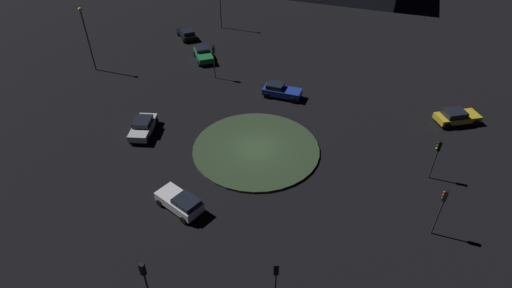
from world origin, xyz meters
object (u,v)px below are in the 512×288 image
object	(u,v)px
car_yellow	(456,116)
traffic_light_northwest	(145,277)
car_white	(180,202)
traffic_light_southwest_near	(437,152)
car_black	(187,34)
traffic_light_east	(214,55)
streetlamp_northeast	(86,33)
car_silver	(143,126)
car_green	(203,54)
traffic_light_west	(276,276)
traffic_light_southwest	(442,204)
car_blue	(281,91)

from	to	relation	value
car_yellow	traffic_light_northwest	bearing A→B (deg)	-154.25
car_white	traffic_light_southwest_near	distance (m)	20.92
car_black	traffic_light_east	size ratio (longest dim) A/B	0.96
car_white	streetlamp_northeast	size ratio (longest dim) A/B	0.54
traffic_light_east	traffic_light_northwest	xyz separation A→B (m)	(-27.14, 11.76, -0.08)
car_silver	car_green	size ratio (longest dim) A/B	1.08
traffic_light_east	traffic_light_west	world-z (taller)	traffic_light_east
streetlamp_northeast	traffic_light_northwest	bearing A→B (deg)	-177.35
car_green	traffic_light_east	bearing A→B (deg)	2.94
car_yellow	car_black	bearing A→B (deg)	133.15
car_white	traffic_light_northwest	distance (m)	8.39
car_silver	car_yellow	distance (m)	31.20
car_silver	car_green	xyz separation A→B (m)	(13.92, -9.63, -0.00)
car_white	traffic_light_northwest	xyz separation A→B (m)	(-7.37, 3.39, 2.14)
car_silver	traffic_light_southwest	world-z (taller)	traffic_light_southwest
car_green	streetlamp_northeast	distance (m)	14.09
car_yellow	traffic_light_west	xyz separation A→B (m)	(-12.00, 24.82, 2.09)
car_blue	car_white	bearing A→B (deg)	-97.51
traffic_light_east	traffic_light_southwest_near	xyz separation A→B (m)	(-23.57, -12.10, -0.23)
traffic_light_west	car_blue	bearing A→B (deg)	-7.87
traffic_light_west	traffic_light_southwest_near	xyz separation A→B (m)	(6.15, -16.77, -0.10)
car_silver	car_blue	distance (m)	15.35
streetlamp_northeast	car_white	bearing A→B (deg)	-169.60
car_silver	traffic_light_northwest	bearing A→B (deg)	-162.18
car_yellow	traffic_light_east	xyz separation A→B (m)	(17.71, 20.16, 2.22)
car_white	traffic_light_east	bearing A→B (deg)	-52.68
traffic_light_southwest_near	streetlamp_northeast	size ratio (longest dim) A/B	0.50
car_silver	car_white	world-z (taller)	car_silver
car_black	traffic_light_southwest	distance (m)	42.56
car_white	traffic_light_southwest	bearing A→B (deg)	-147.64
car_green	car_white	distance (m)	26.60
car_green	traffic_light_west	world-z (taller)	traffic_light_west
car_yellow	car_blue	xyz separation A→B (m)	(10.91, 14.53, 0.02)
traffic_light_northwest	traffic_light_southwest_near	xyz separation A→B (m)	(3.58, -23.87, -0.15)
car_white	traffic_light_west	xyz separation A→B (m)	(-9.94, -3.71, 2.09)
traffic_light_east	traffic_light_southwest_near	bearing A→B (deg)	28.31
car_silver	car_black	xyz separation A→B (m)	(21.48, -9.16, -0.04)
car_black	traffic_light_west	bearing A→B (deg)	170.10
car_black	streetlamp_northeast	bearing A→B (deg)	109.35
car_blue	traffic_light_west	size ratio (longest dim) A/B	1.08
car_yellow	streetlamp_northeast	bearing A→B (deg)	152.45
car_blue	traffic_light_southwest_near	xyz separation A→B (m)	(-16.76, -6.47, 1.97)
car_yellow	car_white	xyz separation A→B (m)	(-2.06, 28.53, -0.00)
car_silver	traffic_light_southwest	size ratio (longest dim) A/B	1.07
car_yellow	car_white	distance (m)	28.61
traffic_light_east	car_blue	bearing A→B (deg)	40.74
car_green	traffic_light_east	distance (m)	5.91
car_black	traffic_light_southwest_near	bearing A→B (deg)	-165.33
car_blue	traffic_light_northwest	xyz separation A→B (m)	(-20.34, 17.39, 2.12)
car_black	traffic_light_west	distance (m)	43.01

